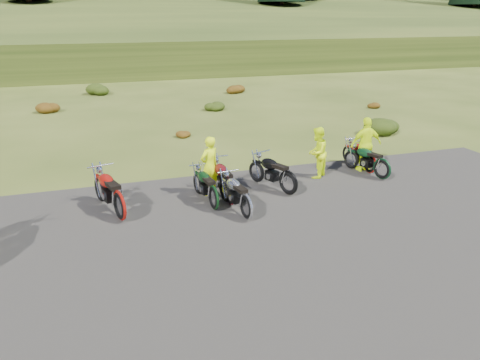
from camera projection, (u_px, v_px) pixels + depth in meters
name	position (u px, v px, depth m)	size (l,w,h in m)	color
ground	(268.00, 221.00, 12.21)	(300.00, 300.00, 0.00)	#3B4918
gravel_pad	(301.00, 256.00, 10.43)	(20.00, 12.00, 0.04)	black
hill_slope	(117.00, 57.00, 56.89)	(300.00, 46.00, 3.00)	#273B13
hill_plateau	(97.00, 35.00, 110.50)	(300.00, 90.00, 9.17)	#273B13
shrub_2	(47.00, 106.00, 25.09)	(1.30, 1.30, 0.77)	#5F280B
shrub_3	(99.00, 88.00, 30.65)	(1.56, 1.56, 0.92)	black
shrub_4	(181.00, 132.00, 20.24)	(0.77, 0.77, 0.45)	#5F280B
shrub_5	(214.00, 105.00, 25.80)	(1.03, 1.03, 0.61)	black
shrub_6	(235.00, 87.00, 31.37)	(1.30, 1.30, 0.77)	#5F280B
shrub_7	(383.00, 123.00, 20.85)	(1.56, 1.56, 0.92)	black
shrub_8	(371.00, 104.00, 26.52)	(0.77, 0.77, 0.45)	#5F280B
motorcycle_1	(121.00, 221.00, 12.20)	(2.27, 0.76, 1.19)	maroon
motorcycle_2	(214.00, 210.00, 12.86)	(1.94, 0.65, 1.01)	black
motorcycle_3	(246.00, 220.00, 12.25)	(1.96, 0.65, 1.03)	#B2B2B7
motorcycle_4	(230.00, 205.00, 13.19)	(2.12, 0.71, 1.11)	#4E0D11
motorcycle_5	(288.00, 195.00, 13.90)	(2.09, 0.70, 1.09)	black
motorcycle_6	(369.00, 174.00, 15.77)	(1.88, 0.63, 0.98)	#940E0A
motorcycle_7	(381.00, 180.00, 15.19)	(1.96, 0.65, 1.03)	black
person_middle	(209.00, 167.00, 13.64)	(0.64, 0.42, 1.76)	#D9F50C
person_right_a	(317.00, 153.00, 15.09)	(0.81, 0.63, 1.67)	#D9F50C
person_right_b	(366.00, 145.00, 15.70)	(1.08, 0.45, 1.84)	#D9F50C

